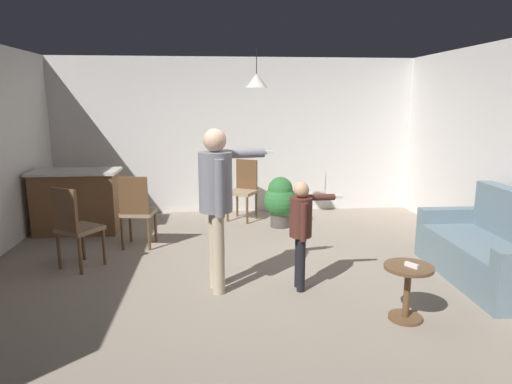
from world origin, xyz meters
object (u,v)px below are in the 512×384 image
object	(u,v)px
kitchen_counter	(77,201)
person_child	(302,224)
spare_remote_on_table	(412,265)
dining_chair_centre_back	(74,225)
side_table_by_couch	(407,286)
potted_plant_corner	(280,200)
dining_chair_near_wall	(137,209)
person_adult	(217,192)
dining_chair_by_counter	(244,187)
couch_floral	(492,252)

from	to	relation	value
kitchen_counter	person_child	xyz separation A→B (m)	(2.97, -2.40, 0.24)
spare_remote_on_table	dining_chair_centre_back	bearing A→B (deg)	154.66
kitchen_counter	side_table_by_couch	size ratio (longest dim) A/B	2.42
potted_plant_corner	dining_chair_near_wall	bearing A→B (deg)	-157.84
person_adult	person_child	distance (m)	0.94
person_adult	spare_remote_on_table	size ratio (longest dim) A/B	13.14
kitchen_counter	person_child	size ratio (longest dim) A/B	1.09
person_child	dining_chair_centre_back	size ratio (longest dim) A/B	1.16
side_table_by_couch	dining_chair_by_counter	world-z (taller)	dining_chair_by_counter
dining_chair_near_wall	dining_chair_centre_back	size ratio (longest dim) A/B	1.00
dining_chair_by_counter	potted_plant_corner	world-z (taller)	dining_chair_by_counter
couch_floral	person_adult	distance (m)	3.12
kitchen_counter	dining_chair_centre_back	bearing A→B (deg)	-74.89
couch_floral	dining_chair_centre_back	size ratio (longest dim) A/B	1.82
dining_chair_by_counter	potted_plant_corner	xyz separation A→B (m)	(0.54, -0.52, -0.10)
dining_chair_by_counter	kitchen_counter	bearing A→B (deg)	40.98
person_child	side_table_by_couch	bearing A→B (deg)	46.33
kitchen_counter	dining_chair_centre_back	world-z (taller)	dining_chair_centre_back
side_table_by_couch	dining_chair_by_counter	distance (m)	3.89
potted_plant_corner	spare_remote_on_table	distance (m)	3.27
couch_floral	person_child	world-z (taller)	person_child
couch_floral	dining_chair_by_counter	xyz separation A→B (m)	(-2.58, 2.86, 0.21)
person_adult	dining_chair_centre_back	xyz separation A→B (m)	(-1.68, 0.76, -0.51)
side_table_by_couch	spare_remote_on_table	world-z (taller)	spare_remote_on_table
couch_floral	person_adult	world-z (taller)	person_adult
kitchen_counter	dining_chair_near_wall	distance (m)	1.33
person_adult	dining_chair_centre_back	bearing A→B (deg)	-125.65
side_table_by_couch	person_child	size ratio (longest dim) A/B	0.45
couch_floral	potted_plant_corner	world-z (taller)	couch_floral
side_table_by_couch	dining_chair_by_counter	size ratio (longest dim) A/B	0.52
spare_remote_on_table	dining_chair_by_counter	bearing A→B (deg)	108.87
dining_chair_near_wall	dining_chair_centre_back	xyz separation A→B (m)	(-0.60, -0.74, 0.00)
side_table_by_couch	person_adult	distance (m)	2.03
couch_floral	person_child	xyz separation A→B (m)	(-2.16, -0.05, 0.39)
kitchen_counter	spare_remote_on_table	xyz separation A→B (m)	(3.82, -3.19, 0.06)
person_adult	dining_chair_near_wall	size ratio (longest dim) A/B	1.71
couch_floral	dining_chair_near_wall	size ratio (longest dim) A/B	1.82
dining_chair_centre_back	dining_chair_near_wall	bearing A→B (deg)	84.24
person_child	person_adult	bearing A→B (deg)	-95.28
dining_chair_centre_back	person_adult	bearing A→B (deg)	8.82
kitchen_counter	dining_chair_by_counter	distance (m)	2.61
potted_plant_corner	kitchen_counter	bearing A→B (deg)	179.98
person_adult	dining_chair_near_wall	xyz separation A→B (m)	(-1.08, 1.49, -0.51)
kitchen_counter	spare_remote_on_table	size ratio (longest dim) A/B	9.69
kitchen_counter	dining_chair_centre_back	size ratio (longest dim) A/B	1.26
couch_floral	dining_chair_near_wall	bearing A→B (deg)	71.12
couch_floral	dining_chair_by_counter	bearing A→B (deg)	43.16
person_child	dining_chair_near_wall	bearing A→B (deg)	-129.99
couch_floral	dining_chair_near_wall	xyz separation A→B (m)	(-4.11, 1.50, 0.21)
couch_floral	potted_plant_corner	distance (m)	3.11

